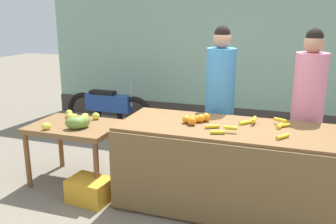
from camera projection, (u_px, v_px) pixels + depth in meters
The scene contains 12 objects.
ground_plane at pixel (187, 199), 3.98m from camera, with size 24.00×24.00×0.00m, color #756B5B.
market_wall_back at pixel (236, 33), 6.18m from camera, with size 7.03×0.23×3.35m.
fruit_stall_counter at pixel (227, 168), 3.72m from camera, with size 2.21×0.89×0.88m.
side_table_wooden at pixel (75, 132), 4.25m from camera, with size 1.00×0.74×0.72m.
banana_bunch_pile at pixel (255, 126), 3.54m from camera, with size 0.79×0.59×0.07m.
orange_pile at pixel (196, 119), 3.73m from camera, with size 0.26×0.27×0.09m.
mango_papaya_pile at pixel (77, 121), 4.14m from camera, with size 0.56×0.66×0.14m.
vendor_woman_blue_shirt at pixel (220, 104), 4.30m from camera, with size 0.34×0.34×1.84m.
vendor_woman_pink_shirt at pixel (307, 113), 3.97m from camera, with size 0.34×0.34×1.82m.
parked_motorcycle at pixel (109, 109), 6.18m from camera, with size 1.60×0.18×0.88m.
produce_crate at pixel (90, 190), 3.91m from camera, with size 0.44×0.32×0.26m, color gold.
produce_sack at pixel (156, 151), 4.74m from camera, with size 0.36×0.30×0.46m, color tan.
Camera 1 is at (0.97, -3.46, 1.96)m, focal length 38.89 mm.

